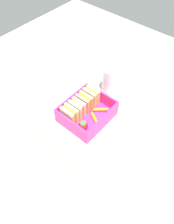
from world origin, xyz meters
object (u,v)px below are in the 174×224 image
object	(u,v)px
sandwich_center_left	(77,108)
drinking_glass	(110,80)
strawberry_far_left	(83,125)
sandwich_left	(70,115)
sandwich_center	(84,102)
carrot_stick_far_left	(101,110)
carrot_stick_left	(94,120)
chopstick_pair	(47,149)
sandwich_center_right	(91,96)

from	to	relation	value
sandwich_center_left	drinking_glass	size ratio (longest dim) A/B	0.57
strawberry_far_left	sandwich_left	bearing A→B (deg)	94.37
sandwich_center	strawberry_far_left	world-z (taller)	sandwich_center
sandwich_left	carrot_stick_far_left	size ratio (longest dim) A/B	1.16
sandwich_left	sandwich_center	world-z (taller)	same
sandwich_center_left	drinking_glass	xyz separation A→B (cm)	(15.86, -0.62, 0.92)
sandwich_center	drinking_glass	bearing A→B (deg)	-2.83
carrot_stick_left	carrot_stick_far_left	distance (cm)	4.58
strawberry_far_left	drinking_glass	xyz separation A→B (cm)	(18.87, 4.49, 2.13)
carrot_stick_left	carrot_stick_far_left	xyz separation A→B (cm)	(4.45, 1.08, -0.00)
chopstick_pair	carrot_stick_left	bearing A→B (deg)	-14.48
strawberry_far_left	sandwich_center	bearing A→B (deg)	38.51
sandwich_left	sandwich_center_left	bearing A→B (deg)	0.00
sandwich_center_left	sandwich_center	xyz separation A→B (cm)	(3.40, 0.00, 0.00)
carrot_stick_far_left	chopstick_pair	world-z (taller)	carrot_stick_far_left
sandwich_center_right	carrot_stick_far_left	world-z (taller)	sandwich_center_right
sandwich_center	chopstick_pair	xyz separation A→B (cm)	(-18.23, -1.62, -3.64)
chopstick_pair	drinking_glass	world-z (taller)	drinking_glass
sandwich_center_right	drinking_glass	bearing A→B (deg)	-3.88
sandwich_center	strawberry_far_left	bearing A→B (deg)	-141.49
strawberry_far_left	drinking_glass	world-z (taller)	drinking_glass
sandwich_center	carrot_stick_far_left	world-z (taller)	sandwich_center
sandwich_left	carrot_stick_left	bearing A→B (deg)	-50.23
sandwich_center	chopstick_pair	distance (cm)	18.66
sandwich_center	carrot_stick_left	world-z (taller)	sandwich_center
strawberry_far_left	carrot_stick_left	world-z (taller)	strawberry_far_left
strawberry_far_left	chopstick_pair	distance (cm)	12.56
sandwich_left	carrot_stick_far_left	xyz separation A→B (cm)	(9.29, -4.74, -2.22)
sandwich_left	carrot_stick_left	xyz separation A→B (cm)	(4.85, -5.83, -2.22)
sandwich_left	strawberry_far_left	world-z (taller)	sandwich_left
sandwich_left	sandwich_center	bearing A→B (deg)	0.00
sandwich_center_right	chopstick_pair	xyz separation A→B (cm)	(-21.63, -1.62, -3.64)
sandwich_center_right	carrot_stick_left	bearing A→B (deg)	-132.58
sandwich_left	carrot_stick_far_left	distance (cm)	10.67
sandwich_left	sandwich_center	size ratio (longest dim) A/B	1.00
carrot_stick_left	carrot_stick_far_left	bearing A→B (deg)	13.68
sandwich_center	strawberry_far_left	xyz separation A→B (cm)	(-6.41, -5.10, -1.21)
strawberry_far_left	chopstick_pair	world-z (taller)	strawberry_far_left
carrot_stick_left	sandwich_left	bearing A→B (deg)	129.77
chopstick_pair	carrot_stick_far_left	bearing A→B (deg)	-8.57
sandwich_center_left	carrot_stick_left	distance (cm)	6.40
sandwich_center	drinking_glass	world-z (taller)	drinking_glass
sandwich_left	carrot_stick_left	world-z (taller)	sandwich_left
carrot_stick_left	sandwich_center_left	bearing A→B (deg)	103.96
sandwich_center_left	drinking_glass	bearing A→B (deg)	-2.22
sandwich_center_right	drinking_glass	world-z (taller)	drinking_glass
chopstick_pair	drinking_glass	bearing A→B (deg)	1.88
drinking_glass	sandwich_center_right	bearing A→B (deg)	176.12
sandwich_left	drinking_glass	size ratio (longest dim) A/B	0.57
sandwich_center_left	strawberry_far_left	bearing A→B (deg)	-120.54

